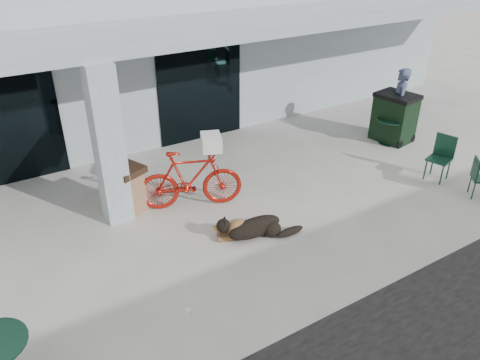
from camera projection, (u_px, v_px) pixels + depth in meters
ground at (242, 252)px, 8.40m from camera, size 80.00×80.00×0.00m
building at (89, 39)px, 13.66m from camera, size 22.00×7.00×4.50m
storefront_glass_right at (200, 90)px, 12.30m from camera, size 2.40×0.06×2.70m
column at (109, 146)px, 8.68m from camera, size 0.50×0.50×3.12m
overhang at (150, 34)px, 9.55m from camera, size 22.00×2.80×0.18m
bicycle at (190, 179)px, 9.48m from camera, size 2.19×1.33×1.27m
laundry_basket at (211, 142)px, 9.18m from camera, size 0.54×0.61×0.30m
dog at (255, 226)px, 8.75m from camera, size 1.35×0.89×0.43m
cup_near_dog at (188, 312)px, 7.03m from camera, size 0.09×0.09×0.11m
cafe_table_far at (389, 132)px, 12.43m from camera, size 0.87×0.87×0.68m
cafe_chair_far_b at (439, 159)px, 10.58m from camera, size 0.62×0.59×1.04m
person at (398, 104)px, 12.47m from camera, size 0.81×0.84×1.93m
cup_on_table at (394, 115)px, 12.37m from camera, size 0.10×0.10×0.12m
trash_receptacle at (129, 189)px, 9.39m from camera, size 0.77×0.77×1.00m
wheeled_bin at (394, 117)px, 12.49m from camera, size 0.95×1.13×1.30m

